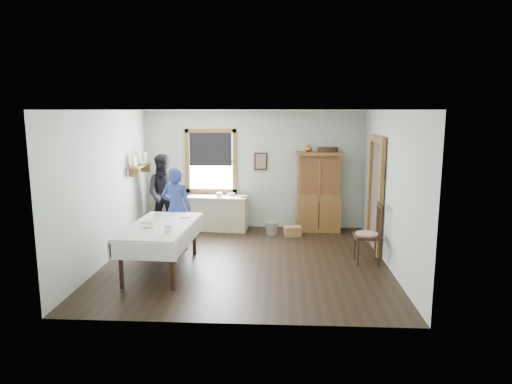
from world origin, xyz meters
TOP-DOWN VIEW (x-y plane):
  - room at (0.00, 0.00)m, footprint 5.01×5.01m
  - window at (-1.00, 2.46)m, footprint 1.18×0.07m
  - doorway at (2.46, 0.85)m, footprint 0.09×1.14m
  - wall_shelf at (-2.37, 1.54)m, footprint 0.24×1.00m
  - framed_picture at (0.15, 2.46)m, footprint 0.30×0.04m
  - rug_beater at (2.45, 0.30)m, footprint 0.01×0.27m
  - work_counter at (-0.81, 2.15)m, footprint 1.41×0.63m
  - china_hutch at (1.46, 2.21)m, footprint 1.06×0.51m
  - dining_table at (-1.41, -0.56)m, footprint 1.14×2.03m
  - spindle_chair at (2.16, 0.02)m, footprint 0.51×0.51m
  - pail at (0.42, 1.82)m, footprint 0.34×0.34m
  - wicker_basket at (0.88, 1.73)m, footprint 0.39×0.30m
  - woman_blue at (-1.41, 0.65)m, footprint 0.60×0.44m
  - figure_dark at (-1.93, 1.84)m, footprint 0.84×0.69m
  - table_cup_a at (-1.17, -1.01)m, footprint 0.16×0.16m
  - table_cup_b at (-1.58, -0.10)m, footprint 0.14×0.14m
  - table_bowl at (-1.56, -0.76)m, footprint 0.22×0.22m
  - counter_book at (-0.32, 2.06)m, footprint 0.25×0.28m
  - counter_bowl at (-0.52, 2.28)m, footprint 0.22×0.22m
  - shelf_bowl at (-2.37, 1.55)m, footprint 0.22×0.22m

SIDE VIEW (x-z plane):
  - wicker_basket at x=0.88m, z-range 0.00..0.21m
  - pail at x=0.42m, z-range 0.00..0.28m
  - work_counter at x=-0.81m, z-range 0.00..0.79m
  - dining_table at x=-1.41m, z-range 0.00..0.80m
  - spindle_chair at x=2.16m, z-range 0.00..1.09m
  - woman_blue at x=-1.41m, z-range 0.00..1.51m
  - counter_book at x=-0.32m, z-range 0.79..0.81m
  - figure_dark at x=-1.93m, z-range 0.00..1.63m
  - counter_bowl at x=-0.52m, z-range 0.79..0.84m
  - table_bowl at x=-1.56m, z-range 0.80..0.84m
  - table_cup_a at x=-1.17m, z-range 0.80..0.89m
  - table_cup_b at x=-1.58m, z-range 0.80..0.90m
  - china_hutch at x=1.46m, z-range 0.00..1.79m
  - doorway at x=2.46m, z-range 0.05..2.27m
  - room at x=0.00m, z-range 0.00..2.70m
  - framed_picture at x=0.15m, z-range 1.35..1.75m
  - wall_shelf at x=-2.37m, z-range 1.35..1.79m
  - shelf_bowl at x=-2.37m, z-range 1.57..1.62m
  - window at x=-1.00m, z-range 0.89..2.37m
  - rug_beater at x=2.45m, z-range 1.58..1.86m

